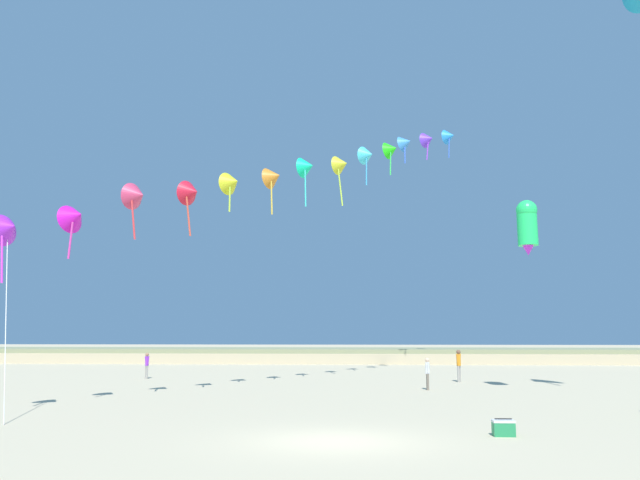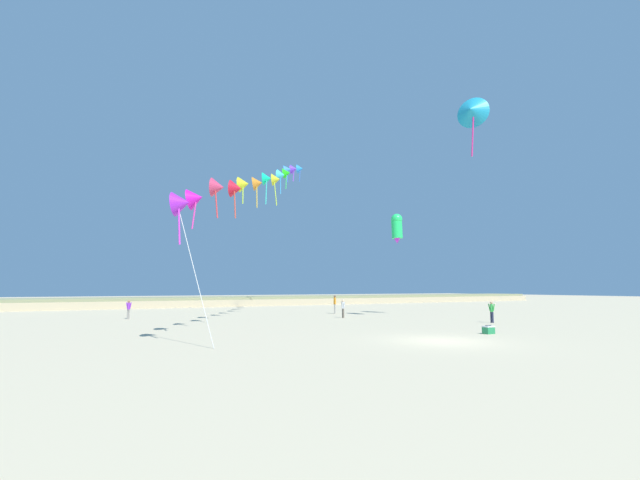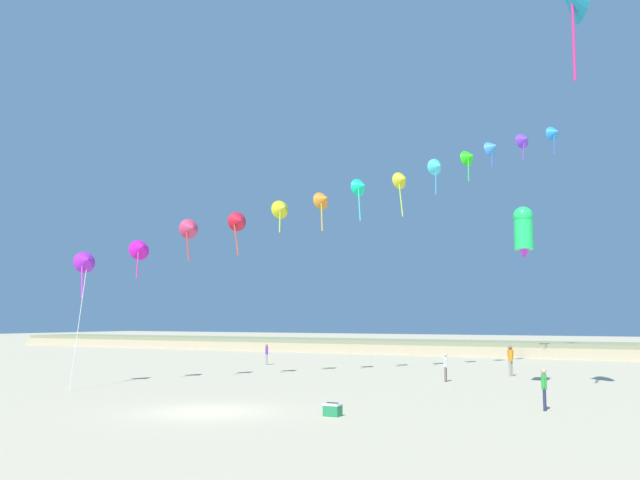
% 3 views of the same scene
% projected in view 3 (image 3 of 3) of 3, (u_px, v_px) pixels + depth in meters
% --- Properties ---
extents(ground_plane, '(240.00, 240.00, 0.00)m').
position_uv_depth(ground_plane, '(208.00, 412.00, 24.18)').
color(ground_plane, beige).
extents(dune_ridge, '(120.00, 8.49, 1.22)m').
position_uv_depth(dune_ridge, '(502.00, 348.00, 62.35)').
color(dune_ridge, '#BFAE8B').
rests_on(dune_ridge, ground).
extents(person_near_left, '(0.21, 0.53, 1.51)m').
position_uv_depth(person_near_left, '(544.00, 386.00, 24.52)').
color(person_near_left, '#282D4C').
rests_on(person_near_left, ground).
extents(person_near_right, '(0.41, 0.43, 1.49)m').
position_uv_depth(person_near_right, '(267.00, 353.00, 48.95)').
color(person_near_right, gray).
rests_on(person_near_right, ground).
extents(person_mid_center, '(0.20, 0.53, 1.50)m').
position_uv_depth(person_mid_center, '(445.00, 365.00, 35.67)').
color(person_mid_center, '#726656').
rests_on(person_mid_center, ground).
extents(person_far_left, '(0.37, 0.58, 1.74)m').
position_uv_depth(person_far_left, '(511.00, 359.00, 39.14)').
color(person_far_left, gray).
rests_on(person_far_left, ground).
extents(kite_banner_string, '(19.81, 29.05, 17.47)m').
position_uv_depth(kite_banner_string, '(363.00, 186.00, 41.95)').
color(kite_banner_string, purple).
extents(large_kite_low_lead, '(0.96, 1.01, 2.57)m').
position_uv_depth(large_kite_low_lead, '(524.00, 230.00, 33.03)').
color(large_kite_low_lead, '#22DA61').
extents(beach_cooler, '(0.58, 0.41, 0.46)m').
position_uv_depth(beach_cooler, '(333.00, 410.00, 23.09)').
color(beach_cooler, '#23844C').
rests_on(beach_cooler, ground).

